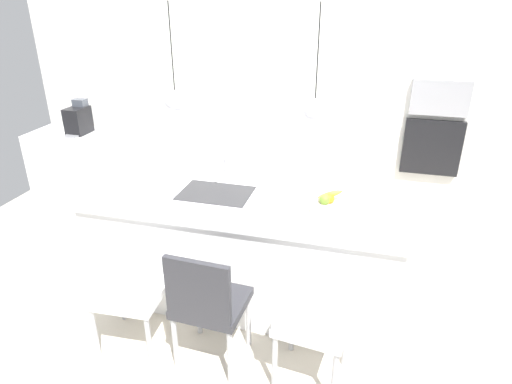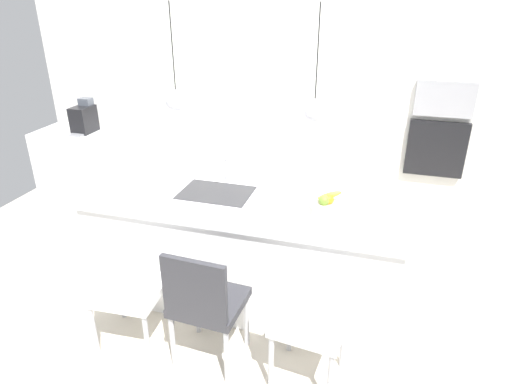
{
  "view_description": "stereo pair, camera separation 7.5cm",
  "coord_description": "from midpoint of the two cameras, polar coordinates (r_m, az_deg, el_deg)",
  "views": [
    {
      "loc": [
        0.91,
        -2.99,
        2.39
      ],
      "look_at": [
        0.1,
        0.0,
        0.97
      ],
      "focal_mm": 31.29,
      "sensor_mm": 36.0,
      "label": 1
    },
    {
      "loc": [
        0.98,
        -2.97,
        2.39
      ],
      "look_at": [
        0.1,
        0.0,
        0.97
      ],
      "focal_mm": 31.29,
      "sensor_mm": 36.0,
      "label": 2
    }
  ],
  "objects": [
    {
      "name": "chair_middle",
      "position": [
        3.02,
        -5.85,
        -13.73
      ],
      "size": [
        0.48,
        0.45,
        0.92
      ],
      "color": "#333338",
      "rests_on": "ground"
    },
    {
      "name": "oven",
      "position": [
        4.82,
        22.43,
        5.14
      ],
      "size": [
        0.56,
        0.08,
        0.56
      ],
      "primitive_type": "cube",
      "color": "black",
      "rests_on": "back_wall"
    },
    {
      "name": "kitchen_island",
      "position": [
        3.67,
        -0.92,
        -7.02
      ],
      "size": [
        2.48,
        0.94,
        0.92
      ],
      "color": "white",
      "rests_on": "ground"
    },
    {
      "name": "pendant_light_left",
      "position": [
        3.4,
        -9.53,
        11.5
      ],
      "size": [
        0.16,
        0.16,
        0.76
      ],
      "color": "silver"
    },
    {
      "name": "side_counter",
      "position": [
        5.76,
        -20.31,
        3.15
      ],
      "size": [
        1.1,
        0.6,
        0.86
      ],
      "primitive_type": "cube",
      "color": "white",
      "rests_on": "ground"
    },
    {
      "name": "microwave",
      "position": [
        4.69,
        23.41,
        10.89
      ],
      "size": [
        0.54,
        0.08,
        0.34
      ],
      "primitive_type": "cube",
      "color": "#9E9EA3",
      "rests_on": "back_wall"
    },
    {
      "name": "fruit_bowl",
      "position": [
        3.25,
        9.85,
        -1.79
      ],
      "size": [
        0.28,
        0.28,
        0.16
      ],
      "color": "beige",
      "rests_on": "kitchen_island"
    },
    {
      "name": "back_wall",
      "position": [
        4.85,
        4.95,
        11.56
      ],
      "size": [
        6.0,
        0.1,
        2.6
      ],
      "primitive_type": "cube",
      "color": "silver",
      "rests_on": "ground"
    },
    {
      "name": "sink_basin",
      "position": [
        3.53,
        -4.52,
        -0.17
      ],
      "size": [
        0.56,
        0.4,
        0.02
      ],
      "primitive_type": "cube",
      "color": "#2D2D30",
      "rests_on": "kitchen_island"
    },
    {
      "name": "chair_far",
      "position": [
        2.88,
        7.4,
        -16.18
      ],
      "size": [
        0.49,
        0.47,
        0.89
      ],
      "color": "silver",
      "rests_on": "ground"
    },
    {
      "name": "coffee_machine",
      "position": [
        5.56,
        -20.79,
        8.78
      ],
      "size": [
        0.2,
        0.35,
        0.38
      ],
      "color": "black",
      "rests_on": "side_counter"
    },
    {
      "name": "chair_near",
      "position": [
        3.27,
        -15.93,
        -11.75
      ],
      "size": [
        0.49,
        0.48,
        0.91
      ],
      "color": "white",
      "rests_on": "ground"
    },
    {
      "name": "faucet",
      "position": [
        3.65,
        -3.42,
        3.28
      ],
      "size": [
        0.02,
        0.17,
        0.22
      ],
      "color": "silver",
      "rests_on": "kitchen_island"
    },
    {
      "name": "floor",
      "position": [
        3.93,
        -0.87,
        -12.76
      ],
      "size": [
        6.6,
        6.6,
        0.0
      ],
      "primitive_type": "plane",
      "color": "beige",
      "rests_on": "ground"
    },
    {
      "name": "pendant_light_right",
      "position": [
        3.1,
        8.19,
        10.33
      ],
      "size": [
        0.16,
        0.16,
        0.76
      ],
      "color": "silver"
    }
  ]
}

